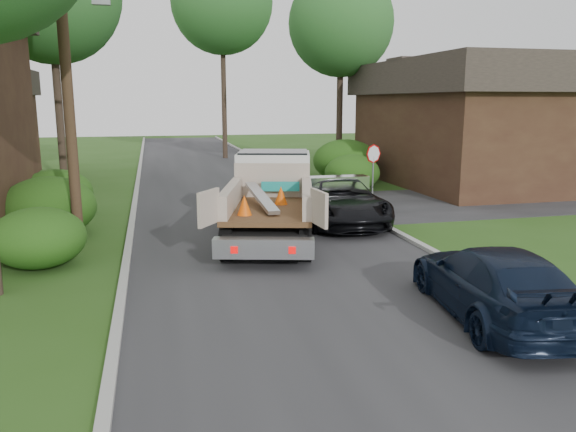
% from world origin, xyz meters
% --- Properties ---
extents(ground, '(120.00, 120.00, 0.00)m').
position_xyz_m(ground, '(0.00, 0.00, 0.00)').
color(ground, '#284D16').
rests_on(ground, ground).
extents(road, '(8.00, 90.00, 0.02)m').
position_xyz_m(road, '(0.00, 10.00, 0.00)').
color(road, '#28282B').
rests_on(road, ground).
extents(side_street, '(16.00, 7.00, 0.02)m').
position_xyz_m(side_street, '(12.00, 9.00, 0.01)').
color(side_street, '#28282B').
rests_on(side_street, ground).
extents(curb_left, '(0.20, 90.00, 0.12)m').
position_xyz_m(curb_left, '(-4.10, 10.00, 0.06)').
color(curb_left, '#9E9E99').
rests_on(curb_left, ground).
extents(curb_right, '(0.20, 90.00, 0.12)m').
position_xyz_m(curb_right, '(4.10, 10.00, 0.06)').
color(curb_right, '#9E9E99').
rests_on(curb_right, ground).
extents(stop_sign, '(0.71, 0.32, 2.48)m').
position_xyz_m(stop_sign, '(5.20, 9.00, 1.78)').
color(stop_sign, slate).
rests_on(stop_sign, ground).
extents(utility_pole, '(2.42, 1.25, 10.00)m').
position_xyz_m(utility_pole, '(-5.48, 4.98, 5.17)').
color(utility_pole, '#382619').
rests_on(utility_pole, ground).
extents(house_right, '(9.72, 12.96, 6.20)m').
position_xyz_m(house_right, '(13.00, 14.00, 3.16)').
color(house_right, '#392117').
rests_on(house_right, ground).
extents(hedge_left_a, '(2.34, 2.34, 1.53)m').
position_xyz_m(hedge_left_a, '(-6.20, 3.00, 0.77)').
color(hedge_left_a, '#174910').
rests_on(hedge_left_a, ground).
extents(hedge_left_b, '(2.86, 2.86, 1.87)m').
position_xyz_m(hedge_left_b, '(-6.50, 6.50, 0.94)').
color(hedge_left_b, '#174910').
rests_on(hedge_left_b, ground).
extents(hedge_left_c, '(2.60, 2.60, 1.70)m').
position_xyz_m(hedge_left_c, '(-6.80, 10.00, 0.85)').
color(hedge_left_c, '#174910').
rests_on(hedge_left_c, ground).
extents(hedge_right_a, '(2.60, 2.60, 1.70)m').
position_xyz_m(hedge_right_a, '(5.80, 13.00, 0.85)').
color(hedge_right_a, '#174910').
rests_on(hedge_right_a, ground).
extents(hedge_right_b, '(3.38, 3.38, 2.21)m').
position_xyz_m(hedge_right_b, '(6.50, 16.00, 1.10)').
color(hedge_right_b, '#174910').
rests_on(hedge_right_b, ground).
extents(tree_right_far, '(6.00, 6.00, 11.50)m').
position_xyz_m(tree_right_far, '(7.50, 20.00, 8.48)').
color(tree_right_far, '#2D2119').
rests_on(tree_right_far, ground).
extents(tree_center_far, '(7.20, 7.20, 14.60)m').
position_xyz_m(tree_center_far, '(2.00, 30.00, 10.98)').
color(tree_center_far, '#2D2119').
rests_on(tree_center_far, ground).
extents(flatbed_truck, '(4.36, 7.10, 2.52)m').
position_xyz_m(flatbed_truck, '(0.29, 5.29, 1.37)').
color(flatbed_truck, black).
rests_on(flatbed_truck, ground).
extents(black_pickup, '(3.06, 5.76, 1.54)m').
position_xyz_m(black_pickup, '(2.91, 6.30, 0.77)').
color(black_pickup, black).
rests_on(black_pickup, ground).
extents(navy_suv, '(2.66, 5.10, 1.41)m').
position_xyz_m(navy_suv, '(2.96, -2.70, 0.71)').
color(navy_suv, black).
rests_on(navy_suv, ground).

